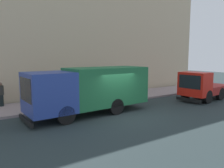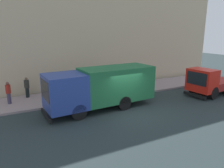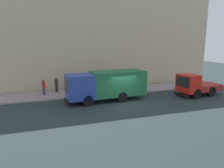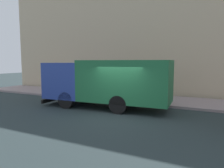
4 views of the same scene
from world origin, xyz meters
The scene contains 8 objects.
ground centered at (0.00, 0.00, 0.00)m, with size 80.00×80.00×0.00m, color #263234.
sidewalk centered at (4.86, 0.00, 0.08)m, with size 3.72×30.00×0.15m, color gray.
building_facade centered at (7.22, 0.00, 6.38)m, with size 0.50×30.00×12.76m, color #C5AE8C.
large_utility_truck centered at (1.40, 1.36, 1.61)m, with size 2.81×7.83×2.85m.
pedestrian_walking centered at (6.17, 3.93, 1.04)m, with size 0.46×0.46×1.67m.
pedestrian_standing centered at (6.03, 5.80, 1.01)m, with size 0.53×0.53×1.64m.
pedestrian_third centered at (4.96, 7.15, 1.02)m, with size 0.46×0.46×1.64m.
street_sign_post centered at (3.31, 1.13, 1.53)m, with size 0.44×0.08×2.32m.
Camera 4 is at (-9.39, -4.35, 2.76)m, focal length 33.09 mm.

